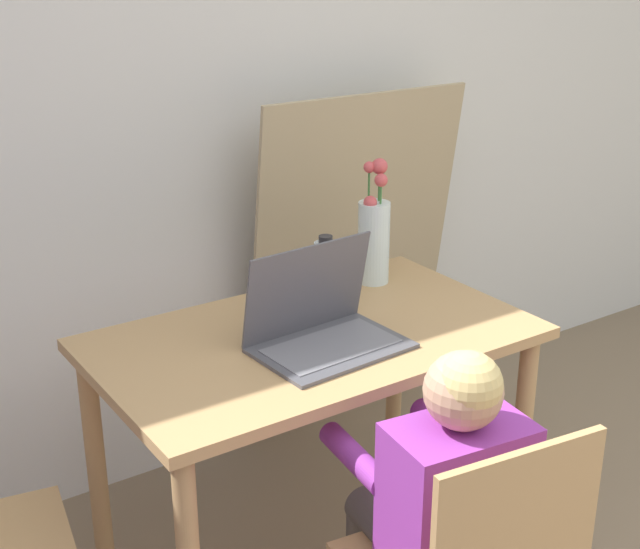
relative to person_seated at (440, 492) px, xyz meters
The scene contains 7 objects.
wall_back 1.46m from the person_seated, 83.15° to the left, with size 6.40×0.05×2.50m.
dining_table 0.52m from the person_seated, 88.08° to the left, with size 1.10×0.65×0.75m.
person_seated is the anchor object (origin of this frame).
laptop 0.51m from the person_seated, 90.05° to the left, with size 0.37×0.27×0.25m.
flower_vase 0.86m from the person_seated, 63.30° to the left, with size 0.09×0.09×0.36m.
water_bottle 0.73m from the person_seated, 76.52° to the left, with size 0.06×0.06×0.19m.
cardboard_panel 1.29m from the person_seated, 62.45° to the left, with size 0.79×0.19×1.23m.
Camera 1 is at (-1.27, -0.26, 1.70)m, focal length 50.00 mm.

